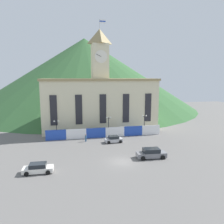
{
  "coord_description": "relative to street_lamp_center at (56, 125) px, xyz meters",
  "views": [
    {
      "loc": [
        -9.13,
        -34.61,
        14.46
      ],
      "look_at": [
        0.0,
        8.34,
        7.4
      ],
      "focal_mm": 35.0,
      "sensor_mm": 36.0,
      "label": 1
    }
  ],
  "objects": [
    {
      "name": "civic_building",
      "position": [
        11.49,
        7.28,
        4.57
      ],
      "size": [
        30.95,
        9.24,
        29.21
      ],
      "color": "beige",
      "rests_on": "ground"
    },
    {
      "name": "car_silver_hatch",
      "position": [
        12.53,
        -5.13,
        -2.65
      ],
      "size": [
        3.98,
        2.17,
        1.5
      ],
      "rotation": [
        0.0,
        0.0,
        3.19
      ],
      "color": "#B7B7BC",
      "rests_on": "ground"
    },
    {
      "name": "car_white_taxi",
      "position": [
        -2.13,
        -18.04,
        -2.64
      ],
      "size": [
        4.56,
        2.26,
        1.5
      ],
      "rotation": [
        0.0,
        0.0,
        -0.04
      ],
      "color": "white",
      "rests_on": "ground"
    },
    {
      "name": "banner_fence",
      "position": [
        11.49,
        -0.67,
        -2.12
      ],
      "size": [
        27.98,
        0.12,
        2.43
      ],
      "color": "#2347B2",
      "rests_on": "ground"
    },
    {
      "name": "hillside_backdrop",
      "position": [
        11.49,
        53.61,
        12.69
      ],
      "size": [
        101.84,
        101.84,
        32.05
      ],
      "primitive_type": "cone",
      "color": "#2D562D",
      "rests_on": "ground"
    },
    {
      "name": "pedestrian",
      "position": [
        6.48,
        -3.19,
        -2.41
      ],
      "size": [
        0.51,
        0.51,
        1.7
      ],
      "rotation": [
        0.0,
        0.0,
        2.22
      ],
      "color": "#33567A",
      "rests_on": "ground"
    },
    {
      "name": "street_lamp_far_left",
      "position": [
        21.6,
        0.0,
        0.28
      ],
      "size": [
        1.26,
        0.36,
        4.98
      ],
      "color": "black",
      "rests_on": "ground"
    },
    {
      "name": "street_lamp_center",
      "position": [
        0.0,
        0.0,
        0.0
      ],
      "size": [
        1.26,
        0.36,
        4.53
      ],
      "color": "black",
      "rests_on": "ground"
    },
    {
      "name": "street_lamp_far_right",
      "position": [
        12.39,
        0.0,
        0.24
      ],
      "size": [
        1.26,
        0.36,
        4.91
      ],
      "color": "black",
      "rests_on": "ground"
    },
    {
      "name": "ground_plane",
      "position": [
        11.49,
        -16.53,
        -3.34
      ],
      "size": [
        160.0,
        160.0,
        0.0
      ],
      "primitive_type": "plane",
      "color": "#605E5B"
    },
    {
      "name": "car_gray_pickup",
      "position": [
        17.15,
        -15.73,
        -2.53
      ],
      "size": [
        5.42,
        2.65,
        1.75
      ],
      "rotation": [
        0.0,
        0.0,
        -0.07
      ],
      "color": "slate",
      "rests_on": "ground"
    }
  ]
}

